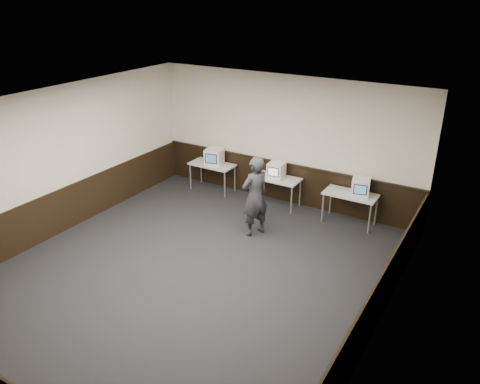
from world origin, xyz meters
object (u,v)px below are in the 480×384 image
emac_left (214,157)px  desk_center (276,180)px  emac_right (361,187)px  desk_right (351,196)px  emac_center (276,170)px  desk_left (212,166)px  person (255,196)px

emac_left → desk_center: bearing=-13.1°
emac_right → desk_center: bearing=166.9°
desk_center → desk_right: same height
emac_left → desk_right: bearing=-13.4°
emac_center → emac_right: (2.11, 0.01, 0.01)m
desk_center → emac_right: emac_right is taller
desk_left → desk_right: 3.80m
desk_left → emac_center: size_ratio=2.77×
desk_left → person: (2.17, -1.55, 0.23)m
desk_center → desk_right: 1.90m
desk_right → emac_right: emac_right is taller
emac_center → desk_left: bearing=176.0°
desk_right → emac_left: bearing=-179.8°
desk_right → emac_left: size_ratio=2.20×
desk_center → person: (0.27, -1.55, 0.23)m
person → emac_left: bearing=-101.4°
desk_center → emac_right: size_ratio=2.43×
desk_left → desk_right: size_ratio=1.00×
emac_left → desk_left: bearing=155.1°
desk_left → emac_center: 1.91m
emac_center → emac_right: 2.11m
emac_left → emac_right: 3.92m
desk_right → person: 2.26m
desk_center → desk_right: (1.90, 0.00, 0.00)m
desk_left → desk_center: 1.90m
emac_center → person: person is taller
desk_right → person: bearing=-136.3°
desk_left → emac_right: (4.00, 0.03, 0.27)m
desk_left → person: 2.68m
desk_center → person: 1.59m
desk_left → emac_right: 4.01m
emac_right → person: person is taller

